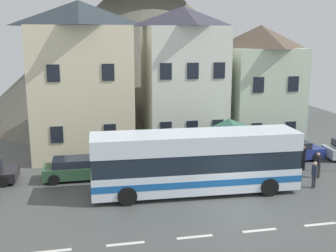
# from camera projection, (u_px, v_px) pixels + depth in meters

# --- Properties ---
(ground_plane) EXTENTS (40.00, 60.00, 0.07)m
(ground_plane) POSITION_uv_depth(u_px,v_px,m) (241.00, 211.00, 20.63)
(ground_plane) COLOR #4B4E4C
(townhouse_00) EXTENTS (6.87, 6.39, 10.89)m
(townhouse_00) POSITION_uv_depth(u_px,v_px,m) (81.00, 79.00, 29.58)
(townhouse_00) COLOR beige
(townhouse_00) RESTS_ON ground_plane
(townhouse_01) EXTENTS (5.59, 5.50, 10.56)m
(townhouse_01) POSITION_uv_depth(u_px,v_px,m) (183.00, 80.00, 30.66)
(townhouse_01) COLOR silver
(townhouse_01) RESTS_ON ground_plane
(townhouse_02) EXTENTS (5.33, 6.02, 9.28)m
(townhouse_02) POSITION_uv_depth(u_px,v_px,m) (258.00, 86.00, 32.26)
(townhouse_02) COLOR beige
(townhouse_02) RESTS_ON ground_plane
(hilltop_castle) EXTENTS (36.26, 36.26, 22.12)m
(hilltop_castle) POSITION_uv_depth(u_px,v_px,m) (144.00, 34.00, 46.49)
(hilltop_castle) COLOR #625F52
(hilltop_castle) RESTS_ON ground_plane
(transit_bus) EXTENTS (11.41, 2.92, 3.41)m
(transit_bus) POSITION_uv_depth(u_px,v_px,m) (196.00, 163.00, 22.56)
(transit_bus) COLOR white
(transit_bus) RESTS_ON ground_plane
(bus_shelter) EXTENTS (3.60, 3.60, 3.41)m
(bus_shelter) POSITION_uv_depth(u_px,v_px,m) (229.00, 127.00, 26.06)
(bus_shelter) COLOR #473D33
(bus_shelter) RESTS_ON ground_plane
(parked_car_01) EXTENTS (3.99, 1.87, 1.32)m
(parked_car_01) POSITION_uv_depth(u_px,v_px,m) (76.00, 169.00, 24.93)
(parked_car_01) COLOR #305438
(parked_car_01) RESTS_ON ground_plane
(parked_car_02) EXTENTS (4.29, 2.17, 1.32)m
(parked_car_02) POSITION_uv_depth(u_px,v_px,m) (292.00, 151.00, 28.74)
(parked_car_02) COLOR navy
(parked_car_02) RESTS_ON ground_plane
(pedestrian_00) EXTENTS (0.31, 0.35, 1.60)m
(pedestrian_00) POSITION_uv_depth(u_px,v_px,m) (303.00, 157.00, 26.64)
(pedestrian_00) COLOR black
(pedestrian_00) RESTS_ON ground_plane
(pedestrian_01) EXTENTS (0.34, 0.33, 1.57)m
(pedestrian_01) POSITION_uv_depth(u_px,v_px,m) (261.00, 163.00, 25.29)
(pedestrian_01) COLOR black
(pedestrian_01) RESTS_ON ground_plane
(pedestrian_02) EXTENTS (0.38, 0.33, 1.58)m
(pedestrian_02) POSITION_uv_depth(u_px,v_px,m) (318.00, 164.00, 25.16)
(pedestrian_02) COLOR #38332D
(pedestrian_02) RESTS_ON ground_plane
(pedestrian_03) EXTENTS (0.33, 0.33, 1.55)m
(pedestrian_03) POSITION_uv_depth(u_px,v_px,m) (314.00, 172.00, 23.43)
(pedestrian_03) COLOR #2D2D38
(pedestrian_03) RESTS_ON ground_plane
(public_bench) EXTENTS (1.59, 0.48, 0.87)m
(public_bench) POSITION_uv_depth(u_px,v_px,m) (206.00, 157.00, 27.96)
(public_bench) COLOR #473828
(public_bench) RESTS_ON ground_plane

